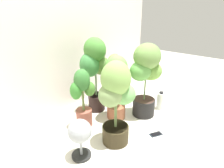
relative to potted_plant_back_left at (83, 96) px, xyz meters
name	(u,v)px	position (x,y,z in m)	size (l,w,h in m)	color
ground_plane	(125,122)	(0.35, -0.33, -0.38)	(8.00, 8.00, 0.00)	silver
mylar_back_wall	(73,31)	(0.35, 0.52, 0.62)	(3.20, 0.01, 2.00)	silver
potted_plant_back_left	(83,96)	(0.00, 0.00, 0.00)	(0.33, 0.25, 0.68)	brown
potted_plant_front_right	(146,73)	(0.65, -0.39, 0.18)	(0.46, 0.39, 0.91)	black
potted_plant_back_center	(95,67)	(0.35, 0.15, 0.22)	(0.42, 0.33, 0.96)	#2D1E1C
potted_plant_back_right	(114,78)	(0.63, 0.08, 0.01)	(0.30, 0.29, 0.72)	black
potted_plant_front_left	(116,98)	(0.02, -0.46, 0.12)	(0.42, 0.36, 0.85)	#342B18
potted_plant_center	(115,82)	(0.35, -0.16, 0.10)	(0.34, 0.32, 0.79)	#935338
cell_phone	(156,134)	(0.38, -0.72, -0.37)	(0.16, 0.13, 0.01)	#28333D
floor_fan	(80,133)	(-0.35, -0.35, -0.12)	(0.26, 0.26, 0.39)	black
nutrient_bottle	(160,101)	(0.92, -0.49, -0.26)	(0.10, 0.10, 0.24)	white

